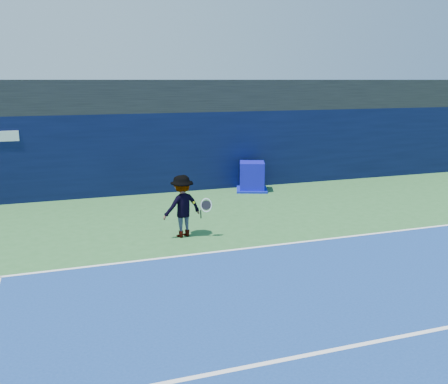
{
  "coord_description": "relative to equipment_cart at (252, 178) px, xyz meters",
  "views": [
    {
      "loc": [
        -3.69,
        -8.2,
        4.2
      ],
      "look_at": [
        0.94,
        5.2,
        1.0
      ],
      "focal_mm": 40.0,
      "sensor_mm": 36.0,
      "label": 1
    }
  ],
  "objects": [
    {
      "name": "ground",
      "position": [
        -3.49,
        -9.31,
        -0.51
      ],
      "size": [
        80.0,
        80.0,
        0.0
      ],
      "primitive_type": "plane",
      "color": "#2D642F",
      "rests_on": "ground"
    },
    {
      "name": "baseline",
      "position": [
        -3.49,
        -6.31,
        -0.5
      ],
      "size": [
        24.0,
        0.1,
        0.01
      ],
      "primitive_type": "cube",
      "color": "white",
      "rests_on": "ground"
    },
    {
      "name": "service_line",
      "position": [
        -3.49,
        -11.31,
        -0.5
      ],
      "size": [
        24.0,
        0.1,
        0.01
      ],
      "primitive_type": "cube",
      "color": "white",
      "rests_on": "ground"
    },
    {
      "name": "stadium_band",
      "position": [
        -3.49,
        2.19,
        3.09
      ],
      "size": [
        36.0,
        3.0,
        1.2
      ],
      "primitive_type": "cube",
      "color": "black",
      "rests_on": "back_wall_assembly"
    },
    {
      "name": "back_wall_assembly",
      "position": [
        -3.5,
        1.19,
        0.99
      ],
      "size": [
        36.0,
        1.03,
        3.0
      ],
      "color": "black",
      "rests_on": "ground"
    },
    {
      "name": "equipment_cart",
      "position": [
        0.0,
        0.0,
        0.0
      ],
      "size": [
        1.5,
        1.5,
        1.12
      ],
      "color": "#0E0BA6",
      "rests_on": "ground"
    },
    {
      "name": "tennis_player",
      "position": [
        -3.98,
        -4.76,
        0.34
      ],
      "size": [
        1.36,
        0.89,
        1.7
      ],
      "color": "white",
      "rests_on": "ground"
    },
    {
      "name": "tennis_ball",
      "position": [
        -3.7,
        -4.93,
        0.46
      ],
      "size": [
        0.06,
        0.06,
        0.06
      ],
      "color": "yellow",
      "rests_on": "ground"
    }
  ]
}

